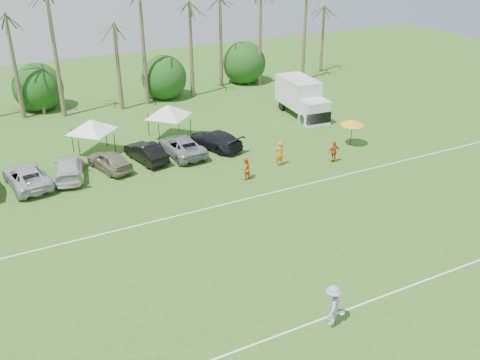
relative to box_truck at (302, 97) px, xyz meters
name	(u,v)px	position (x,y,z in m)	size (l,w,h in m)	color
ground	(339,351)	(-15.41, -26.49, -1.79)	(120.00, 120.00, 0.00)	#315E1C
field_lines	(250,256)	(-15.41, -18.49, -1.78)	(80.00, 12.10, 0.01)	white
palm_tree_3	(1,5)	(-23.41, 11.51, 8.27)	(2.40, 2.40, 11.90)	brown
palm_tree_4	(54,32)	(-19.41, 11.51, 5.69)	(2.40, 2.40, 8.90)	brown
palm_tree_5	(97,18)	(-15.41, 11.51, 6.56)	(2.40, 2.40, 9.90)	brown
palm_tree_6	(138,6)	(-11.41, 11.51, 7.42)	(2.40, 2.40, 10.90)	brown
palm_tree_8	(224,18)	(-2.41, 11.51, 5.69)	(2.40, 2.40, 8.90)	brown
palm_tree_9	(266,6)	(2.59, 11.51, 6.56)	(2.40, 2.40, 9.90)	brown
bush_tree_1	(40,93)	(-21.41, 12.51, 0.01)	(4.00, 4.00, 4.00)	brown
bush_tree_2	(160,77)	(-9.41, 12.51, 0.01)	(4.00, 4.00, 4.00)	brown
bush_tree_3	(245,67)	(0.59, 12.51, 0.01)	(4.00, 4.00, 4.00)	brown
sideline_player_a	(279,154)	(-7.77, -8.84, -0.85)	(0.69, 0.45, 1.88)	orange
sideline_player_b	(245,169)	(-11.12, -9.81, -0.96)	(0.81, 0.63, 1.66)	orange
sideline_player_c	(334,152)	(-3.80, -10.22, -0.95)	(0.98, 0.41, 1.68)	#CA4B16
box_truck	(302,97)	(0.00, 0.00, 0.00)	(2.98, 6.67, 3.35)	silver
canopy_tent_left	(90,119)	(-19.52, -0.41, 1.09)	(4.15, 4.15, 3.36)	black
canopy_tent_right	(168,105)	(-13.08, 0.10, 1.13)	(4.21, 4.21, 3.41)	black
market_umbrella	(352,122)	(-0.56, -8.12, 0.19)	(1.99, 1.99, 2.21)	black
frisbee_player	(333,305)	(-14.67, -24.88, -0.79)	(1.47, 1.42, 2.01)	#9B92CF
parked_car_2	(27,177)	(-24.94, -3.90, -1.07)	(2.40, 5.20, 1.45)	#B7B9C0
parked_car_3	(69,168)	(-22.07, -3.73, -1.07)	(2.03, 4.98, 1.45)	silver
parked_car_4	(109,161)	(-19.20, -3.82, -1.07)	(1.71, 4.25, 1.45)	gray
parked_car_5	(146,152)	(-16.33, -3.53, -1.07)	(1.53, 4.39, 1.45)	black
parked_car_6	(182,146)	(-13.46, -3.64, -1.07)	(2.40, 5.20, 1.45)	gray
parked_car_7	(215,140)	(-10.59, -3.57, -1.07)	(2.03, 4.98, 1.45)	black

